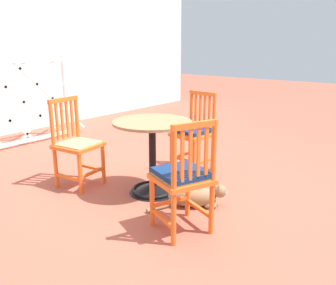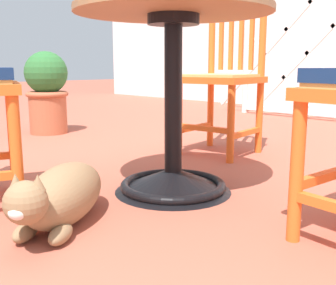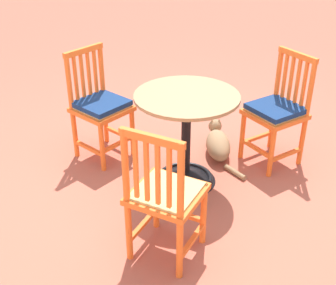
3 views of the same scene
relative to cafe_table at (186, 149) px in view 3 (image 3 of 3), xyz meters
name	(u,v)px [view 3 (image 3 of 3)]	position (x,y,z in m)	size (l,w,h in m)	color
ground_plane	(200,172)	(-0.03, -0.17, -0.28)	(24.00, 24.00, 0.00)	#AD5642
cafe_table	(186,149)	(0.00, 0.00, 0.00)	(0.76, 0.76, 0.73)	black
orange_chair_near_fence	(165,196)	(-0.34, 0.74, 0.15)	(0.45, 0.45, 0.91)	orange
orange_chair_facing_out	(277,112)	(-0.42, -0.68, 0.16)	(0.52, 0.52, 0.91)	orange
orange_chair_by_planter	(100,107)	(0.80, 0.07, 0.16)	(0.44, 0.44, 0.91)	orange
tabby_cat	(218,143)	(0.01, -0.52, -0.19)	(0.59, 0.51, 0.23)	#8E704C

